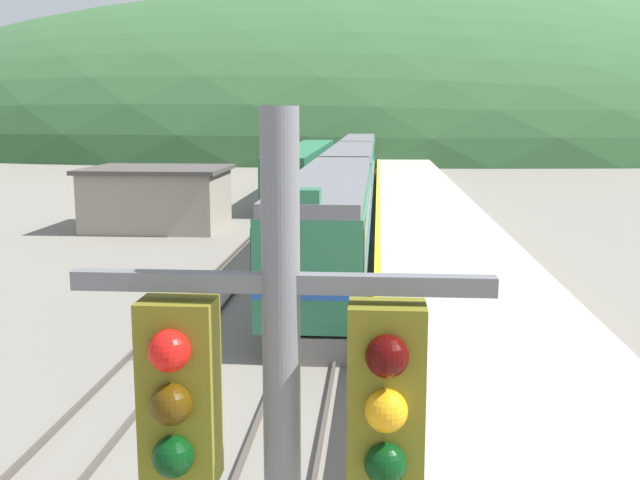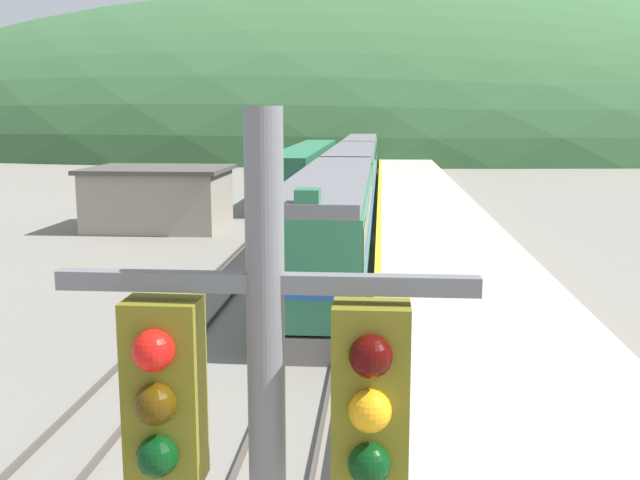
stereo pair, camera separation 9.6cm
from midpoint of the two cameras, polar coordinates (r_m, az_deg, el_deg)
track_main at (r=70.85m, az=3.14°, el=4.41°), size 1.52×180.00×0.16m
track_siding at (r=71.08m, az=-0.24°, el=4.44°), size 1.52×180.00×0.16m
platform at (r=50.97m, az=7.93°, el=2.75°), size 6.16×140.00×1.07m
distant_hills at (r=134.31m, az=3.88°, el=6.89°), size 199.99×89.99×54.44m
station_shed at (r=43.99m, az=-12.09°, el=3.17°), size 7.90×6.36×3.53m
express_train_lead_car at (r=29.09m, az=0.96°, el=1.26°), size 2.96×20.23×4.68m
carriage_second at (r=50.27m, az=2.54°, el=4.82°), size 2.95×20.24×4.32m
carriage_third at (r=71.33m, az=3.17°, el=6.27°), size 2.95×20.24×4.32m
siding_train at (r=61.73m, az=-0.98°, el=5.40°), size 2.90×30.46×3.83m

